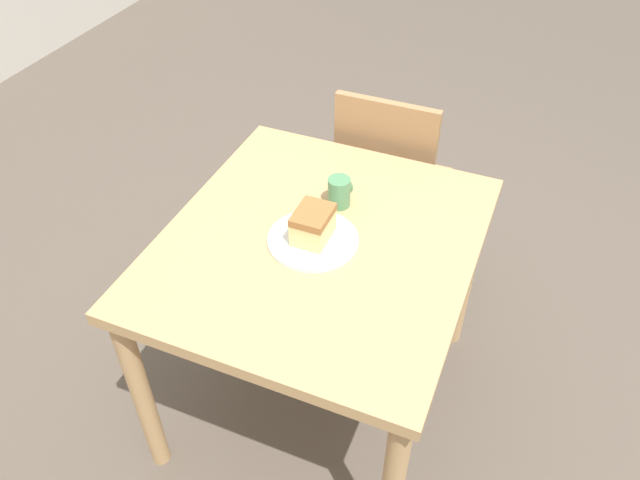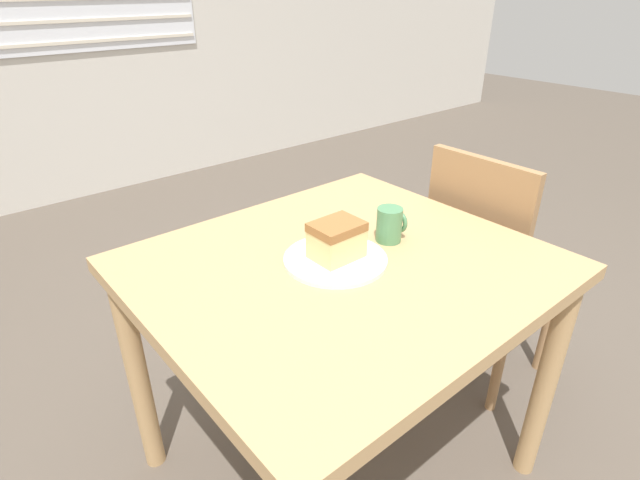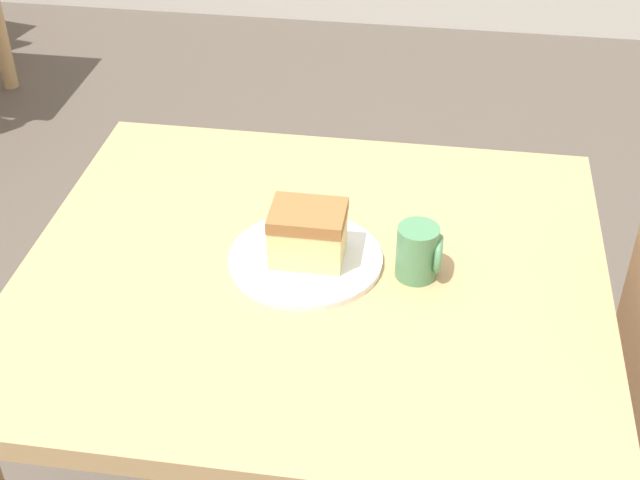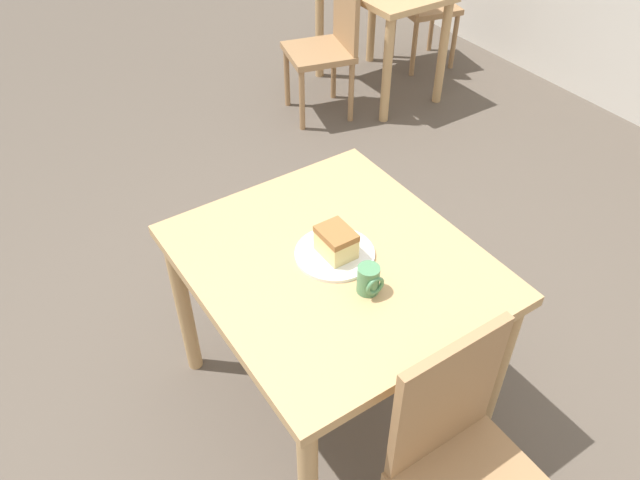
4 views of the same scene
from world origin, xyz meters
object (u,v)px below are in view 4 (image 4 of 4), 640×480
object	(u,v)px
chair_near_window	(464,465)
coffee_mug	(369,280)
dining_table_far	(381,6)
chair_far_corner	(329,42)
plate	(335,254)
cake_slice	(336,242)
dining_table_near	(334,282)

from	to	relation	value
chair_near_window	coffee_mug	xyz separation A→B (m)	(-0.51, 0.02, 0.31)
dining_table_far	chair_far_corner	world-z (taller)	chair_far_corner
plate	coffee_mug	distance (m)	0.20
plate	cake_slice	bearing A→B (deg)	18.55
chair_near_window	chair_far_corner	xyz separation A→B (m)	(-2.60, 1.29, 0.00)
chair_near_window	cake_slice	size ratio (longest dim) A/B	7.30
chair_far_corner	dining_table_near	bearing A→B (deg)	-19.21
dining_table_far	dining_table_near	bearing A→B (deg)	-41.37
dining_table_far	chair_far_corner	distance (m)	0.49
chair_near_window	chair_far_corner	distance (m)	2.90
dining_table_far	chair_near_window	bearing A→B (deg)	-33.45
chair_far_corner	coffee_mug	distance (m)	2.47
chair_near_window	plate	world-z (taller)	chair_near_window
chair_near_window	cake_slice	xyz separation A→B (m)	(-0.70, 0.03, 0.33)
chair_far_corner	plate	world-z (taller)	chair_far_corner
chair_near_window	cake_slice	bearing A→B (deg)	87.61
chair_near_window	plate	bearing A→B (deg)	87.74
dining_table_far	plate	world-z (taller)	plate
dining_table_near	cake_slice	bearing A→B (deg)	126.13
coffee_mug	cake_slice	bearing A→B (deg)	177.46
dining_table_near	plate	bearing A→B (deg)	139.02
dining_table_far	chair_near_window	distance (m)	3.21
cake_slice	dining_table_far	bearing A→B (deg)	138.71
chair_near_window	chair_far_corner	bearing A→B (deg)	63.49
dining_table_near	cake_slice	distance (m)	0.17
chair_near_window	plate	distance (m)	0.75
dining_table_far	cake_slice	distance (m)	2.65
plate	dining_table_near	bearing A→B (deg)	-40.98
dining_table_far	chair_far_corner	xyz separation A→B (m)	(0.08, -0.47, -0.10)
cake_slice	dining_table_near	bearing A→B (deg)	-53.87
chair_near_window	plate	size ratio (longest dim) A/B	3.45
chair_far_corner	plate	xyz separation A→B (m)	(1.90, -1.27, 0.27)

